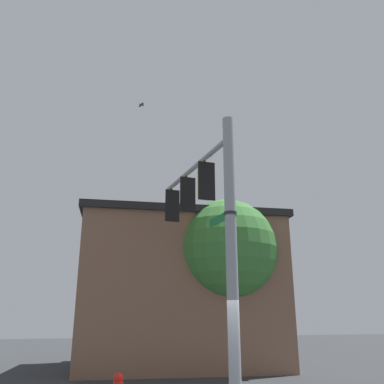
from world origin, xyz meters
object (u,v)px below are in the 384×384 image
(traffic_light_mid_inner, at_px, (186,196))
(traffic_light_mid_outer, at_px, (171,207))
(bird_flying, at_px, (141,105))
(street_name_sign, at_px, (225,216))
(traffic_light_nearest_pole, at_px, (204,182))

(traffic_light_mid_inner, height_order, traffic_light_mid_outer, same)
(bird_flying, bearing_deg, street_name_sign, -73.99)
(traffic_light_mid_outer, relative_size, bird_flying, 3.83)
(traffic_light_mid_outer, height_order, bird_flying, bird_flying)
(traffic_light_mid_outer, relative_size, street_name_sign, 0.90)
(traffic_light_nearest_pole, bearing_deg, bird_flying, 109.86)
(street_name_sign, bearing_deg, traffic_light_mid_outer, 94.10)
(traffic_light_nearest_pole, distance_m, bird_flying, 6.02)
(traffic_light_mid_inner, xyz_separation_m, bird_flying, (-1.26, 2.25, 4.47))
(traffic_light_nearest_pole, bearing_deg, street_name_sign, -85.95)
(traffic_light_nearest_pole, xyz_separation_m, traffic_light_mid_inner, (-0.11, 1.54, 0.00))
(traffic_light_mid_outer, bearing_deg, traffic_light_mid_inner, -85.88)
(traffic_light_mid_outer, bearing_deg, bird_flying, 148.19)
(traffic_light_nearest_pole, height_order, street_name_sign, traffic_light_nearest_pole)
(traffic_light_nearest_pole, distance_m, traffic_light_mid_outer, 3.09)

